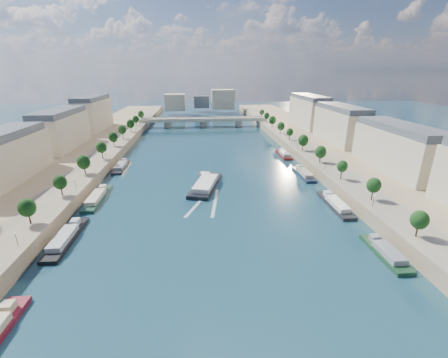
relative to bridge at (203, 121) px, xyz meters
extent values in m
plane|color=#0D2839|center=(0.00, -129.85, -5.08)|extent=(700.00, 700.00, 0.00)
cube|color=#9E8460|center=(-72.00, -129.85, -2.58)|extent=(44.00, 520.00, 5.00)
cube|color=#9E8460|center=(72.00, -129.85, -2.58)|extent=(44.00, 520.00, 5.00)
cube|color=gray|center=(-57.00, -129.85, -0.03)|extent=(14.00, 520.00, 0.10)
cube|color=gray|center=(57.00, -129.85, -0.03)|extent=(14.00, 520.00, 0.10)
cylinder|color=#382B1E|center=(-55.00, -187.85, 1.83)|extent=(0.50, 0.50, 3.82)
ellipsoid|color=#113414|center=(-55.00, -187.85, 5.42)|extent=(4.80, 4.80, 5.52)
cylinder|color=#382B1E|center=(-55.00, -163.85, 1.83)|extent=(0.50, 0.50, 3.82)
ellipsoid|color=#113414|center=(-55.00, -163.85, 5.42)|extent=(4.80, 4.80, 5.52)
cylinder|color=#382B1E|center=(-55.00, -139.85, 1.83)|extent=(0.50, 0.50, 3.82)
ellipsoid|color=#113414|center=(-55.00, -139.85, 5.42)|extent=(4.80, 4.80, 5.52)
cylinder|color=#382B1E|center=(-55.00, -115.85, 1.83)|extent=(0.50, 0.50, 3.82)
ellipsoid|color=#113414|center=(-55.00, -115.85, 5.42)|extent=(4.80, 4.80, 5.52)
cylinder|color=#382B1E|center=(-55.00, -91.85, 1.83)|extent=(0.50, 0.50, 3.82)
ellipsoid|color=#113414|center=(-55.00, -91.85, 5.42)|extent=(4.80, 4.80, 5.52)
cylinder|color=#382B1E|center=(-55.00, -67.85, 1.83)|extent=(0.50, 0.50, 3.82)
ellipsoid|color=#113414|center=(-55.00, -67.85, 5.42)|extent=(4.80, 4.80, 5.52)
cylinder|color=#382B1E|center=(-55.00, -43.85, 1.83)|extent=(0.50, 0.50, 3.82)
ellipsoid|color=#113414|center=(-55.00, -43.85, 5.42)|extent=(4.80, 4.80, 5.52)
cylinder|color=#382B1E|center=(-55.00, -19.85, 1.83)|extent=(0.50, 0.50, 3.82)
ellipsoid|color=#113414|center=(-55.00, -19.85, 5.42)|extent=(4.80, 4.80, 5.52)
cylinder|color=#382B1E|center=(-55.00, 4.15, 1.83)|extent=(0.50, 0.50, 3.82)
ellipsoid|color=#113414|center=(-55.00, 4.15, 5.42)|extent=(4.80, 4.80, 5.52)
cylinder|color=#382B1E|center=(55.00, -203.85, 1.83)|extent=(0.50, 0.50, 3.82)
ellipsoid|color=#113414|center=(55.00, -203.85, 5.42)|extent=(4.80, 4.80, 5.52)
cylinder|color=#382B1E|center=(55.00, -179.85, 1.83)|extent=(0.50, 0.50, 3.82)
ellipsoid|color=#113414|center=(55.00, -179.85, 5.42)|extent=(4.80, 4.80, 5.52)
cylinder|color=#382B1E|center=(55.00, -155.85, 1.83)|extent=(0.50, 0.50, 3.82)
ellipsoid|color=#113414|center=(55.00, -155.85, 5.42)|extent=(4.80, 4.80, 5.52)
cylinder|color=#382B1E|center=(55.00, -131.85, 1.83)|extent=(0.50, 0.50, 3.82)
ellipsoid|color=#113414|center=(55.00, -131.85, 5.42)|extent=(4.80, 4.80, 5.52)
cylinder|color=#382B1E|center=(55.00, -107.85, 1.83)|extent=(0.50, 0.50, 3.82)
ellipsoid|color=#113414|center=(55.00, -107.85, 5.42)|extent=(4.80, 4.80, 5.52)
cylinder|color=#382B1E|center=(55.00, -83.85, 1.83)|extent=(0.50, 0.50, 3.82)
ellipsoid|color=#113414|center=(55.00, -83.85, 5.42)|extent=(4.80, 4.80, 5.52)
cylinder|color=#382B1E|center=(55.00, -59.85, 1.83)|extent=(0.50, 0.50, 3.82)
ellipsoid|color=#113414|center=(55.00, -59.85, 5.42)|extent=(4.80, 4.80, 5.52)
cylinder|color=#382B1E|center=(55.00, -35.85, 1.83)|extent=(0.50, 0.50, 3.82)
ellipsoid|color=#113414|center=(55.00, -35.85, 5.42)|extent=(4.80, 4.80, 5.52)
cylinder|color=#382B1E|center=(55.00, -11.85, 1.83)|extent=(0.50, 0.50, 3.82)
ellipsoid|color=#113414|center=(55.00, -11.85, 5.42)|extent=(4.80, 4.80, 5.52)
cylinder|color=#382B1E|center=(55.00, 12.15, 1.83)|extent=(0.50, 0.50, 3.82)
ellipsoid|color=#113414|center=(55.00, 12.15, 5.42)|extent=(4.80, 4.80, 5.52)
cylinder|color=black|center=(-52.50, -199.85, 1.92)|extent=(0.14, 0.14, 4.00)
sphere|color=#FFE5B2|center=(-52.50, -199.85, 4.02)|extent=(0.36, 0.36, 0.36)
cylinder|color=black|center=(-52.50, -159.85, 1.92)|extent=(0.14, 0.14, 4.00)
sphere|color=#FFE5B2|center=(-52.50, -159.85, 4.02)|extent=(0.36, 0.36, 0.36)
cylinder|color=black|center=(-52.50, -119.85, 1.92)|extent=(0.14, 0.14, 4.00)
sphere|color=#FFE5B2|center=(-52.50, -119.85, 4.02)|extent=(0.36, 0.36, 0.36)
cylinder|color=black|center=(-52.50, -79.85, 1.92)|extent=(0.14, 0.14, 4.00)
sphere|color=#FFE5B2|center=(-52.50, -79.85, 4.02)|extent=(0.36, 0.36, 0.36)
cylinder|color=black|center=(-52.50, -39.85, 1.92)|extent=(0.14, 0.14, 4.00)
sphere|color=#FFE5B2|center=(-52.50, -39.85, 4.02)|extent=(0.36, 0.36, 0.36)
cylinder|color=black|center=(52.50, -184.85, 1.92)|extent=(0.14, 0.14, 4.00)
sphere|color=#FFE5B2|center=(52.50, -184.85, 4.02)|extent=(0.36, 0.36, 0.36)
cylinder|color=black|center=(52.50, -144.85, 1.92)|extent=(0.14, 0.14, 4.00)
sphere|color=#FFE5B2|center=(52.50, -144.85, 4.02)|extent=(0.36, 0.36, 0.36)
cylinder|color=black|center=(52.50, -104.85, 1.92)|extent=(0.14, 0.14, 4.00)
sphere|color=#FFE5B2|center=(52.50, -104.85, 4.02)|extent=(0.36, 0.36, 0.36)
cylinder|color=black|center=(52.50, -64.85, 1.92)|extent=(0.14, 0.14, 4.00)
sphere|color=#FFE5B2|center=(52.50, -64.85, 4.02)|extent=(0.36, 0.36, 0.36)
cylinder|color=black|center=(52.50, -24.85, 1.92)|extent=(0.14, 0.14, 4.00)
sphere|color=#FFE5B2|center=(52.50, -24.85, 4.02)|extent=(0.36, 0.36, 0.36)
cube|color=beige|center=(-85.00, -146.85, 9.92)|extent=(16.00, 52.00, 20.00)
cube|color=beige|center=(-85.00, -88.85, 9.92)|extent=(16.00, 52.00, 20.00)
cube|color=#474C54|center=(-85.00, -88.85, 21.52)|extent=(14.72, 50.44, 3.20)
cube|color=beige|center=(-85.00, -30.85, 9.92)|extent=(16.00, 52.00, 20.00)
cube|color=#474C54|center=(-85.00, -30.85, 21.52)|extent=(14.72, 50.44, 3.20)
cube|color=beige|center=(85.00, -146.85, 9.92)|extent=(16.00, 52.00, 20.00)
cube|color=#474C54|center=(85.00, -146.85, 21.52)|extent=(14.72, 50.44, 3.20)
cube|color=beige|center=(85.00, -88.85, 9.92)|extent=(16.00, 52.00, 20.00)
cube|color=#474C54|center=(85.00, -88.85, 21.52)|extent=(14.72, 50.44, 3.20)
cube|color=beige|center=(85.00, -30.85, 9.92)|extent=(16.00, 52.00, 20.00)
cube|color=#474C54|center=(85.00, -30.85, 21.52)|extent=(14.72, 50.44, 3.20)
cube|color=beige|center=(-30.00, 80.15, 8.92)|extent=(22.00, 18.00, 18.00)
cube|color=beige|center=(25.00, 90.15, 10.92)|extent=(26.00, 20.00, 22.00)
cube|color=#474C54|center=(0.00, 105.15, 6.92)|extent=(18.00, 16.00, 14.00)
cube|color=#C1B79E|center=(0.00, 0.00, 1.12)|extent=(112.00, 11.00, 2.20)
cube|color=#C1B79E|center=(0.00, -5.00, 2.62)|extent=(112.00, 0.80, 0.90)
cube|color=#C1B79E|center=(0.00, 5.00, 2.62)|extent=(112.00, 0.80, 0.90)
cylinder|color=#C1B79E|center=(-32.00, 0.00, -2.58)|extent=(6.40, 6.40, 5.00)
cylinder|color=#C1B79E|center=(0.00, 0.00, -2.58)|extent=(6.40, 6.40, 5.00)
cylinder|color=#C1B79E|center=(32.00, 0.00, -2.58)|extent=(6.40, 6.40, 5.00)
cube|color=#C1B79E|center=(-52.00, 0.00, -2.58)|extent=(6.00, 12.00, 5.00)
cube|color=#C1B79E|center=(52.00, 0.00, -2.58)|extent=(6.00, 12.00, 5.00)
cube|color=black|center=(-2.50, -148.36, -4.59)|extent=(16.20, 31.77, 2.18)
cube|color=silver|center=(-2.50, -150.81, -2.52)|extent=(11.96, 21.03, 1.96)
cube|color=silver|center=(-2.50, -139.20, -2.60)|extent=(5.15, 4.65, 1.80)
cube|color=silver|center=(-5.70, -165.36, -5.06)|extent=(10.73, 24.60, 0.04)
cube|color=silver|center=(0.70, -165.36, -5.06)|extent=(4.67, 25.93, 0.04)
cube|color=#C3B892|center=(-45.50, -218.37, -2.98)|extent=(2.50, 2.48, 1.80)
cube|color=black|center=(-45.50, -188.95, -4.78)|extent=(5.00, 25.09, 1.80)
cube|color=#A9AEB5|center=(-45.50, -190.96, -3.08)|extent=(4.10, 13.80, 1.60)
cube|color=#A9AEB5|center=(-45.50, -181.43, -2.98)|extent=(2.50, 3.01, 1.80)
cube|color=#1C4838|center=(-45.50, -158.72, -4.78)|extent=(5.00, 25.65, 1.80)
cube|color=beige|center=(-45.50, -160.77, -3.08)|extent=(4.10, 14.11, 1.60)
cube|color=beige|center=(-45.50, -151.02, -2.98)|extent=(2.50, 3.08, 1.80)
cube|color=#272729|center=(-45.50, -117.93, -4.78)|extent=(5.00, 23.35, 1.80)
cube|color=gray|center=(-45.50, -119.80, -3.08)|extent=(4.10, 12.84, 1.60)
cube|color=gray|center=(-45.50, -110.93, -2.98)|extent=(2.50, 2.80, 1.80)
cube|color=#183D24|center=(45.50, -204.81, -4.78)|extent=(5.00, 18.55, 1.80)
cube|color=gray|center=(45.50, -206.29, -3.08)|extent=(4.10, 10.20, 1.60)
cube|color=gray|center=(45.50, -199.24, -2.98)|extent=(2.50, 2.23, 1.80)
cube|color=black|center=(45.50, -172.91, -4.78)|extent=(5.00, 24.24, 1.80)
cube|color=white|center=(45.50, -174.85, -3.08)|extent=(4.10, 13.33, 1.60)
cube|color=white|center=(45.50, -165.64, -2.98)|extent=(2.50, 2.91, 1.80)
cube|color=#1C273D|center=(45.50, -137.64, -4.78)|extent=(5.00, 22.63, 1.80)
cube|color=#BDB28E|center=(45.50, -139.45, -3.08)|extent=(4.10, 12.44, 1.60)
cube|color=#BDB28E|center=(45.50, -130.85, -2.98)|extent=(2.50, 2.72, 1.80)
cube|color=maroon|center=(45.50, -102.18, -4.78)|extent=(5.00, 20.26, 1.80)
cube|color=#ABAFB7|center=(45.50, -103.80, -3.08)|extent=(4.10, 11.14, 1.60)
cube|color=#ABAFB7|center=(45.50, -96.10, -2.98)|extent=(2.50, 2.43, 1.80)
camera|label=1|loc=(-4.99, -271.25, 43.18)|focal=24.00mm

